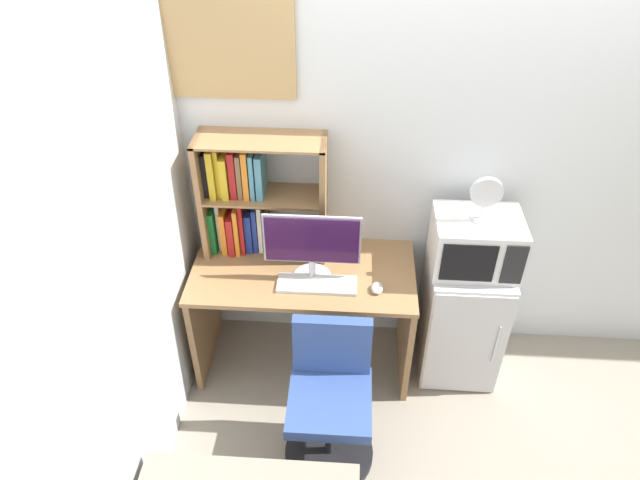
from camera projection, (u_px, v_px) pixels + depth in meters
name	position (u px, v px, depth m)	size (l,w,h in m)	color
wall_back	(540.00, 167.00, 3.23)	(6.40, 0.04, 2.60)	silver
wall_left	(67.00, 381.00, 2.05)	(0.04, 4.40, 2.60)	silver
desk	(304.00, 300.00, 3.49)	(1.29, 0.65, 0.77)	#997047
hutch_bookshelf	(246.00, 195.00, 3.30)	(0.71, 0.26, 0.74)	#997047
monitor	(312.00, 244.00, 3.15)	(0.53, 0.22, 0.42)	#B7B7BC
keyboard	(317.00, 284.00, 3.24)	(0.44, 0.15, 0.02)	silver
computer_mouse	(377.00, 288.00, 3.20)	(0.07, 0.09, 0.04)	silver
mini_fridge	(461.00, 316.00, 3.55)	(0.46, 0.51, 0.82)	silver
microwave	(476.00, 243.00, 3.21)	(0.48, 0.37, 0.31)	silver
desk_fan	(485.00, 196.00, 3.01)	(0.17, 0.11, 0.26)	silver
desk_chair	(330.00, 404.00, 3.07)	(0.49, 0.49, 0.87)	black
wall_corkboard	(228.00, 47.00, 2.90)	(0.68, 0.02, 0.54)	tan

